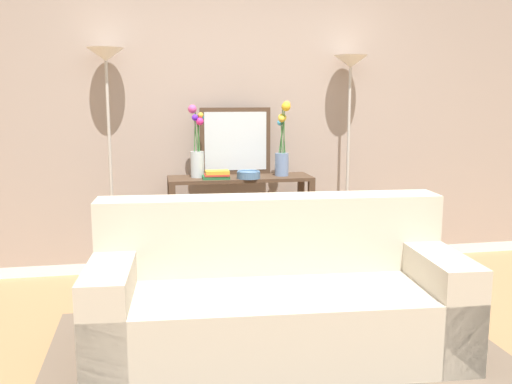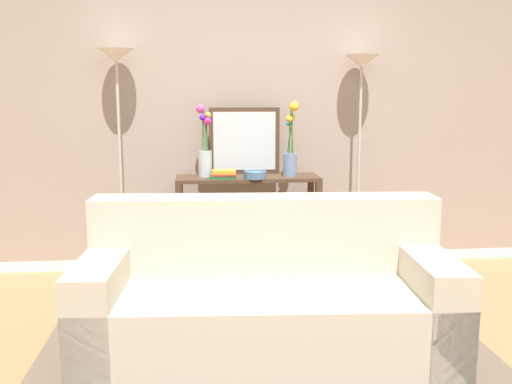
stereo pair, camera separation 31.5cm
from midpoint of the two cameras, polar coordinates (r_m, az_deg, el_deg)
ground_plane at (r=3.24m, az=1.69°, el=-17.62°), size 16.00×16.00×0.02m
back_wall at (r=4.84m, az=-3.36°, el=9.89°), size 12.00×0.15×2.99m
area_rug at (r=3.28m, az=-0.27°, el=-16.92°), size 2.62×1.89×0.01m
couch at (r=3.30m, az=-0.72°, el=-10.87°), size 2.13×0.99×0.88m
console_table at (r=4.58m, az=-3.58°, el=-1.74°), size 1.16×0.37×0.83m
floor_lamp_left at (r=4.57m, az=-16.80°, el=8.93°), size 0.28×0.28×1.84m
floor_lamp_right at (r=4.79m, az=7.60°, el=8.99°), size 0.28×0.28×1.81m
wall_mirror at (r=4.65m, az=-4.05°, el=5.17°), size 0.58×0.02×0.55m
vase_tall_flowers at (r=4.50m, az=-8.01°, el=4.14°), size 0.12×0.11×0.58m
vase_short_flowers at (r=4.55m, az=0.73°, el=4.67°), size 0.12×0.13×0.61m
fruit_bowl at (r=4.42m, az=-2.81°, el=1.77°), size 0.18×0.18×0.06m
book_stack at (r=4.42m, az=-6.07°, el=1.72°), size 0.22×0.15×0.07m
book_row_under_console at (r=4.68m, az=-7.92°, el=-8.04°), size 0.23×0.16×0.13m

